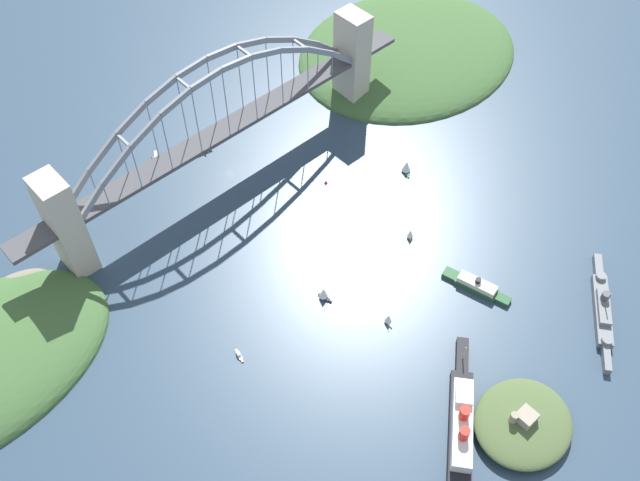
% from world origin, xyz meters
% --- Properties ---
extents(ground_plane, '(1400.00, 1400.00, 0.00)m').
position_xyz_m(ground_plane, '(0.00, 0.00, 0.00)').
color(ground_plane, '#2D4256').
extents(harbor_arch_bridge, '(263.31, 19.92, 80.32)m').
position_xyz_m(harbor_arch_bridge, '(-0.00, 0.00, 33.72)').
color(harbor_arch_bridge, '#BCB29E').
rests_on(harbor_arch_bridge, ground).
extents(headland_west_shore, '(163.46, 138.09, 25.01)m').
position_xyz_m(headland_west_shore, '(-165.97, -9.78, 0.00)').
color(headland_west_shore, '#3D6033').
rests_on(headland_west_shore, ground).
extents(ocean_liner, '(76.41, 63.50, 18.06)m').
position_xyz_m(ocean_liner, '(24.91, 200.01, 5.36)').
color(ocean_liner, black).
rests_on(ocean_liner, ground).
extents(naval_cruiser, '(58.51, 46.12, 16.90)m').
position_xyz_m(naval_cruiser, '(-77.85, 206.61, 3.04)').
color(naval_cruiser, slate).
rests_on(naval_cruiser, ground).
extents(harbor_ferry_steamer, '(14.96, 37.51, 8.14)m').
position_xyz_m(harbor_ferry_steamer, '(-42.48, 153.89, 2.49)').
color(harbor_ferry_steamer, '#23512D').
rests_on(harbor_ferry_steamer, ground).
extents(fort_island_mid_harbor, '(46.90, 42.52, 13.83)m').
position_xyz_m(fort_island_mid_harbor, '(2.18, 217.25, 4.28)').
color(fort_island_mid_harbor, '#4C6038').
rests_on(fort_island_mid_harbor, ground).
extents(seaplane_taxiing_near_bridge, '(11.41, 7.46, 4.59)m').
position_xyz_m(seaplane_taxiing_near_bridge, '(0.22, -25.12, 1.73)').
color(seaplane_taxiing_near_bridge, '#B7B7B2').
rests_on(seaplane_taxiing_near_bridge, ground).
extents(seaplane_second_in_formation, '(8.71, 10.11, 5.05)m').
position_xyz_m(seaplane_second_in_formation, '(25.80, -37.10, 2.15)').
color(seaplane_second_in_formation, '#B7B7B2').
rests_on(seaplane_second_in_formation, ground).
extents(small_boat_0, '(7.20, 9.00, 8.75)m').
position_xyz_m(small_boat_0, '(-78.32, 70.87, 4.05)').
color(small_boat_0, '#2D6B3D').
rests_on(small_boat_0, ground).
extents(small_boat_1, '(4.81, 5.64, 7.22)m').
position_xyz_m(small_boat_1, '(-42.34, 107.35, 3.44)').
color(small_boat_1, gold).
rests_on(small_boat_1, ground).
extents(small_boat_2, '(4.41, 6.30, 6.75)m').
position_xyz_m(small_boat_2, '(6.26, 137.38, 3.23)').
color(small_boat_2, silver).
rests_on(small_boat_2, ground).
extents(small_boat_3, '(2.84, 7.99, 2.13)m').
position_xyz_m(small_boat_3, '(73.50, 101.70, 0.74)').
color(small_boat_3, silver).
rests_on(small_boat_3, ground).
extents(small_boat_4, '(5.19, 8.27, 8.83)m').
position_xyz_m(small_boat_4, '(19.99, 104.51, 4.16)').
color(small_boat_4, black).
rests_on(small_boat_4, ground).
extents(channel_marker_buoy, '(2.20, 2.20, 2.75)m').
position_xyz_m(channel_marker_buoy, '(-36.28, 45.74, 1.12)').
color(channel_marker_buoy, red).
rests_on(channel_marker_buoy, ground).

